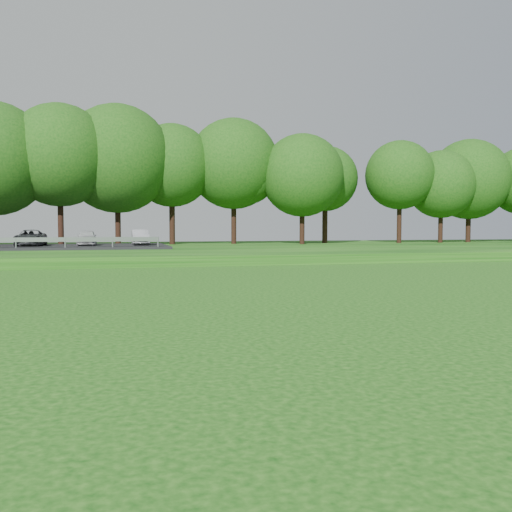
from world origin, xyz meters
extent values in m
cube|color=#0C400C|center=(0.00, 34.00, 0.30)|extent=(130.00, 30.00, 0.60)
cube|color=gray|center=(0.00, 20.00, 0.02)|extent=(130.00, 1.60, 0.04)
cube|color=black|center=(-24.00, 33.00, 0.69)|extent=(24.00, 9.00, 0.18)
imported|color=#3C3D42|center=(-22.00, 33.00, 1.38)|extent=(1.99, 4.32, 1.20)
imported|color=silver|center=(-18.00, 33.00, 1.38)|extent=(1.42, 3.52, 1.20)
imported|color=#9B9DA2|center=(-14.00, 33.00, 1.38)|extent=(1.27, 3.64, 1.20)
camera|label=1|loc=(-16.47, -12.20, 2.24)|focal=40.00mm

